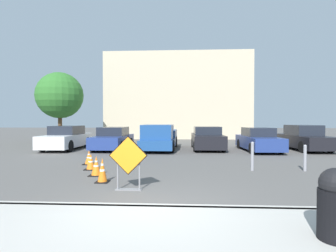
{
  "coord_description": "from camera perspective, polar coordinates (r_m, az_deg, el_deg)",
  "views": [
    {
      "loc": [
        0.7,
        -5.29,
        1.88
      ],
      "look_at": [
        -0.33,
        13.77,
        1.44
      ],
      "focal_mm": 28.0,
      "sensor_mm": 36.0,
      "label": 1
    }
  ],
  "objects": [
    {
      "name": "ground_plane",
      "position": [
        15.42,
        0.47,
        -5.69
      ],
      "size": [
        96.0,
        96.0,
        0.0
      ],
      "primitive_type": "plane",
      "color": "#565451"
    },
    {
      "name": "sidewalk_strip",
      "position": [
        4.69,
        -6.19,
        -21.37
      ],
      "size": [
        26.7,
        2.03,
        0.14
      ],
      "color": "#ADAAA3",
      "rests_on": "ground_plane"
    },
    {
      "name": "curb_lip",
      "position": [
        5.63,
        -4.45,
        -17.43
      ],
      "size": [
        26.7,
        0.2,
        0.14
      ],
      "color": "#ADAAA3",
      "rests_on": "ground_plane"
    },
    {
      "name": "road_closed_sign",
      "position": [
        7.11,
        -8.65,
        -7.41
      ],
      "size": [
        1.04,
        0.2,
        1.46
      ],
      "color": "black",
      "rests_on": "ground_plane"
    },
    {
      "name": "traffic_cone_nearest",
      "position": [
        8.24,
        -14.1,
        -9.37
      ],
      "size": [
        0.38,
        0.38,
        0.73
      ],
      "color": "black",
      "rests_on": "ground_plane"
    },
    {
      "name": "traffic_cone_second",
      "position": [
        9.26,
        -15.34,
        -8.43
      ],
      "size": [
        0.45,
        0.45,
        0.66
      ],
      "color": "black",
      "rests_on": "ground_plane"
    },
    {
      "name": "traffic_cone_third",
      "position": [
        10.42,
        -16.45,
        -7.5
      ],
      "size": [
        0.44,
        0.44,
        0.61
      ],
      "color": "black",
      "rests_on": "ground_plane"
    },
    {
      "name": "traffic_cone_fourth",
      "position": [
        11.65,
        -16.82,
        -6.63
      ],
      "size": [
        0.46,
        0.46,
        0.58
      ],
      "color": "black",
      "rests_on": "ground_plane"
    },
    {
      "name": "parked_car_nearest",
      "position": [
        18.12,
        -21.21,
        -2.5
      ],
      "size": [
        1.89,
        4.65,
        1.51
      ],
      "rotation": [
        0.0,
        0.0,
        3.15
      ],
      "color": "white",
      "rests_on": "ground_plane"
    },
    {
      "name": "parked_car_second",
      "position": [
        17.19,
        -11.86,
        -2.77
      ],
      "size": [
        1.91,
        4.5,
        1.43
      ],
      "rotation": [
        0.0,
        0.0,
        3.13
      ],
      "color": "navy",
      "rests_on": "ground_plane"
    },
    {
      "name": "pickup_truck",
      "position": [
        16.41,
        -1.88,
        -2.76
      ],
      "size": [
        2.12,
        5.3,
        1.6
      ],
      "rotation": [
        0.0,
        0.0,
        3.11
      ],
      "color": "navy",
      "rests_on": "ground_plane"
    },
    {
      "name": "parked_car_third",
      "position": [
        17.04,
        8.52,
        -2.74
      ],
      "size": [
        1.93,
        4.3,
        1.46
      ],
      "rotation": [
        0.0,
        0.0,
        3.15
      ],
      "color": "black",
      "rests_on": "ground_plane"
    },
    {
      "name": "parked_car_fourth",
      "position": [
        16.84,
        19.07,
        -2.93
      ],
      "size": [
        1.93,
        4.39,
        1.42
      ],
      "rotation": [
        0.0,
        0.0,
        3.18
      ],
      "color": "navy",
      "rests_on": "ground_plane"
    },
    {
      "name": "parked_car_fifth",
      "position": [
        18.58,
        27.43,
        -2.43
      ],
      "size": [
        1.97,
        4.74,
        1.56
      ],
      "rotation": [
        0.0,
        0.0,
        3.18
      ],
      "color": "black",
      "rests_on": "ground_plane"
    },
    {
      "name": "trash_bin",
      "position": [
        4.64,
        32.73,
        -14.03
      ],
      "size": [
        0.49,
        0.49,
        1.05
      ],
      "color": "black",
      "rests_on": "sidewalk_strip"
    },
    {
      "name": "bollard_nearest",
      "position": [
        10.26,
        17.88,
        -6.1
      ],
      "size": [
        0.12,
        0.12,
        1.08
      ],
      "color": "gray",
      "rests_on": "ground_plane"
    },
    {
      "name": "bollard_second",
      "position": [
        10.91,
        27.66,
        -6.03
      ],
      "size": [
        0.12,
        0.12,
        0.98
      ],
      "color": "gray",
      "rests_on": "ground_plane"
    },
    {
      "name": "building_facade_backdrop",
      "position": [
        28.05,
        2.14,
        6.3
      ],
      "size": [
        14.66,
        5.0,
        8.64
      ],
      "color": "beige",
      "rests_on": "ground_plane"
    },
    {
      "name": "street_tree_behind_lot",
      "position": [
        23.37,
        -22.49,
        6.14
      ],
      "size": [
        3.76,
        3.76,
        5.78
      ],
      "color": "#513823",
      "rests_on": "ground_plane"
    }
  ]
}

